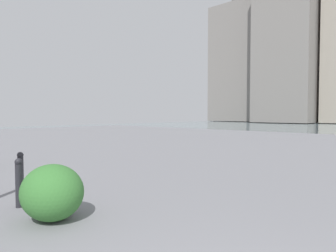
# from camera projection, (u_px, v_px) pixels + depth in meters

# --- Properties ---
(building_annex) EXTENTS (11.54, 14.11, 33.13)m
(building_annex) POSITION_uv_depth(u_px,v_px,m) (292.00, 49.00, 62.54)
(building_annex) COLOR gray
(building_annex) RESTS_ON ground
(building_highrise) EXTENTS (14.73, 10.32, 30.51)m
(building_highrise) POSITION_uv_depth(u_px,v_px,m) (245.00, 63.00, 72.99)
(building_highrise) COLOR gray
(building_highrise) RESTS_ON ground
(bollard_near) EXTENTS (0.13, 0.13, 0.89)m
(bollard_near) POSITION_uv_depth(u_px,v_px,m) (19.00, 182.00, 5.37)
(bollard_near) COLOR #232328
(bollard_near) RESTS_ON ground
(bollard_mid) EXTENTS (0.13, 0.13, 0.89)m
(bollard_mid) POSITION_uv_depth(u_px,v_px,m) (21.00, 172.00, 6.30)
(bollard_mid) COLOR #232328
(bollard_mid) RESTS_ON ground
(shrub_round) EXTENTS (1.05, 0.95, 0.90)m
(shrub_round) POSITION_uv_depth(u_px,v_px,m) (52.00, 192.00, 4.71)
(shrub_round) COLOR #387533
(shrub_round) RESTS_ON ground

